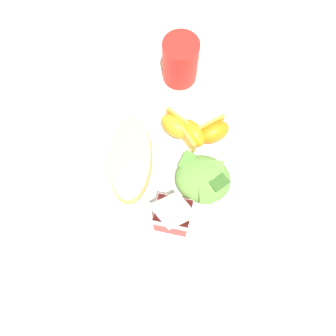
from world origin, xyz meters
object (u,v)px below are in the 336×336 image
(cheesy_pizza_bread, at_px, (131,159))
(drinking_red_cup, at_px, (180,61))
(orange_wedge_rear, at_px, (175,126))
(orange_wedge_middle, at_px, (192,134))
(white_plate, at_px, (168,171))
(green_salad_pile, at_px, (203,179))
(milk_carton, at_px, (173,215))
(paper_napkin, at_px, (167,292))
(orange_wedge_front, at_px, (214,132))

(cheesy_pizza_bread, relative_size, drinking_red_cup, 1.79)
(orange_wedge_rear, distance_m, drinking_red_cup, 0.13)
(cheesy_pizza_bread, xyz_separation_m, orange_wedge_middle, (-0.10, -0.07, 0.00))
(white_plate, xyz_separation_m, drinking_red_cup, (0.02, -0.22, 0.04))
(orange_wedge_middle, bearing_deg, cheesy_pizza_bread, 36.18)
(white_plate, xyz_separation_m, orange_wedge_middle, (-0.03, -0.07, 0.03))
(green_salad_pile, relative_size, drinking_red_cup, 0.98)
(cheesy_pizza_bread, distance_m, orange_wedge_rear, 0.11)
(green_salad_pile, bearing_deg, white_plate, -9.09)
(white_plate, distance_m, cheesy_pizza_bread, 0.07)
(orange_wedge_middle, distance_m, orange_wedge_rear, 0.04)
(cheesy_pizza_bread, bearing_deg, orange_wedge_middle, -143.82)
(milk_carton, relative_size, paper_napkin, 1.00)
(cheesy_pizza_bread, height_order, milk_carton, milk_carton)
(green_salad_pile, xyz_separation_m, orange_wedge_front, (-0.00, -0.10, -0.00))
(cheesy_pizza_bread, bearing_deg, paper_napkin, 118.53)
(white_plate, xyz_separation_m, paper_napkin, (-0.04, 0.21, -0.01))
(orange_wedge_middle, bearing_deg, drinking_red_cup, -69.83)
(cheesy_pizza_bread, bearing_deg, drinking_red_cup, -102.57)
(cheesy_pizza_bread, relative_size, orange_wedge_middle, 2.68)
(orange_wedge_rear, bearing_deg, cheesy_pizza_bread, 51.47)
(cheesy_pizza_bread, distance_m, orange_wedge_front, 0.16)
(white_plate, height_order, milk_carton, milk_carton)
(milk_carton, height_order, paper_napkin, milk_carton)
(green_salad_pile, distance_m, orange_wedge_middle, 0.09)
(paper_napkin, relative_size, drinking_red_cup, 1.08)
(milk_carton, bearing_deg, drinking_red_cup, -80.80)
(milk_carton, bearing_deg, orange_wedge_rear, -79.61)
(green_salad_pile, bearing_deg, drinking_red_cup, -68.73)
(milk_carton, bearing_deg, cheesy_pizza_bread, -43.51)
(green_salad_pile, xyz_separation_m, drinking_red_cup, (0.09, -0.23, 0.01))
(drinking_red_cup, bearing_deg, green_salad_pile, 111.27)
(orange_wedge_front, bearing_deg, green_salad_pile, 87.71)
(orange_wedge_front, relative_size, paper_napkin, 0.63)
(orange_wedge_middle, bearing_deg, white_plate, 67.38)
(milk_carton, height_order, drinking_red_cup, milk_carton)
(orange_wedge_middle, bearing_deg, paper_napkin, 92.85)
(orange_wedge_front, xyz_separation_m, drinking_red_cup, (0.09, -0.13, 0.01))
(green_salad_pile, bearing_deg, orange_wedge_middle, -66.89)
(milk_carton, bearing_deg, paper_napkin, 97.93)
(orange_wedge_front, bearing_deg, drinking_red_cup, -54.70)
(white_plate, bearing_deg, green_salad_pile, 170.91)
(milk_carton, relative_size, orange_wedge_middle, 1.62)
(orange_wedge_middle, distance_m, drinking_red_cup, 0.15)
(white_plate, height_order, orange_wedge_middle, orange_wedge_middle)
(white_plate, relative_size, drinking_red_cup, 2.75)
(cheesy_pizza_bread, relative_size, orange_wedge_front, 2.65)
(drinking_red_cup, bearing_deg, milk_carton, 99.20)
(cheesy_pizza_bread, xyz_separation_m, green_salad_pile, (-0.14, 0.01, 0.00))
(cheesy_pizza_bread, bearing_deg, milk_carton, 136.49)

